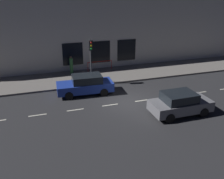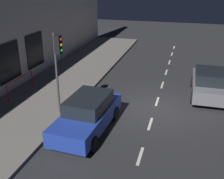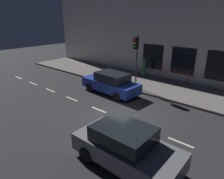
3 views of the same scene
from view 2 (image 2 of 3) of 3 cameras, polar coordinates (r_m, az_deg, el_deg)
ground_plane at (r=14.54m, az=8.87°, el=-4.06°), size 60.00×60.00×0.00m
sidewalk at (r=16.32m, az=-13.39°, el=-1.08°), size 4.50×32.00×0.15m
lane_centre_line at (r=15.44m, az=9.36°, el=-2.44°), size 0.12×27.20×0.01m
traffic_light at (r=12.86m, az=-11.17°, el=6.91°), size 0.45×0.32×3.95m
parked_car_0 at (r=12.23m, az=-5.04°, el=-5.05°), size 2.03×4.55×1.58m
parked_car_1 at (r=16.54m, az=19.62°, el=1.19°), size 2.01×4.18×1.58m
red_railing at (r=16.51m, az=-18.53°, el=1.68°), size 0.05×2.53×0.97m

